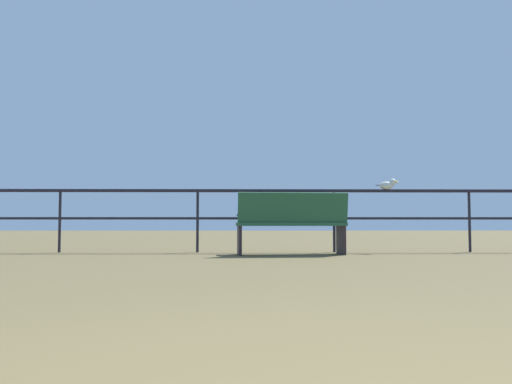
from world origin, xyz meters
TOP-DOWN VIEW (x-y plane):
  - pier_railing at (0.00, 7.93)m, footprint 20.21×0.05m
  - bench_near_left at (0.36, 7.19)m, footprint 1.68×0.79m
  - seagull_on_rail at (2.01, 7.92)m, footprint 0.37×0.21m

SIDE VIEW (x-z plane):
  - bench_near_left at x=0.36m, z-range 0.05..0.98m
  - pier_railing at x=0.00m, z-range 0.25..1.28m
  - seagull_on_rail at x=2.01m, z-range 1.02..1.20m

